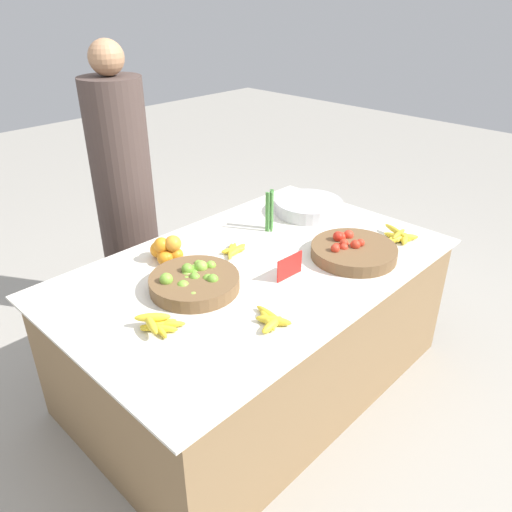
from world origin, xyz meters
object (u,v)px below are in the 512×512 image
object	(u,v)px
lime_bowl	(194,281)
price_sign	(290,266)
metal_bowl	(309,207)
tomato_basket	(353,251)
vendor_person	(126,202)

from	to	relation	value
lime_bowl	price_sign	xyz separation A→B (m)	(0.35, -0.23, 0.02)
lime_bowl	price_sign	size ratio (longest dim) A/B	2.52
metal_bowl	price_sign	distance (m)	0.72
lime_bowl	tomato_basket	distance (m)	0.77
price_sign	vendor_person	size ratio (longest dim) A/B	0.10
lime_bowl	tomato_basket	size ratio (longest dim) A/B	0.94
metal_bowl	price_sign	bearing A→B (deg)	-148.06
lime_bowl	vendor_person	world-z (taller)	vendor_person
tomato_basket	price_sign	size ratio (longest dim) A/B	2.67
metal_bowl	lime_bowl	bearing A→B (deg)	-170.88
tomato_basket	price_sign	bearing A→B (deg)	164.67
lime_bowl	vendor_person	distance (m)	0.95
lime_bowl	metal_bowl	size ratio (longest dim) A/B	1.01
metal_bowl	tomato_basket	bearing A→B (deg)	-119.15
lime_bowl	vendor_person	size ratio (longest dim) A/B	0.24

